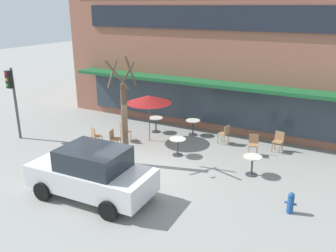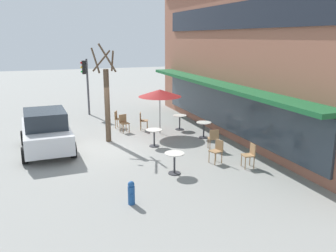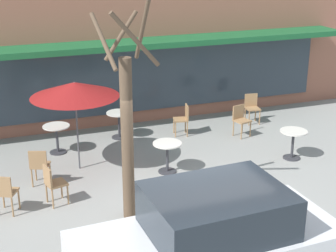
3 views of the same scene
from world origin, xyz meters
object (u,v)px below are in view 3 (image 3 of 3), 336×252
cafe_chair_3 (39,164)px  parked_sedan (210,243)px  patio_umbrella_green_folded (75,89)px  cafe_chair_1 (53,182)px  street_tree (127,127)px  cafe_table_streetside (57,134)px  cafe_table_near_wall (293,140)px  cafe_table_by_tree (167,152)px  cafe_chair_5 (241,118)px  cafe_chair_0 (5,191)px  cafe_table_mid_patio (119,121)px  cafe_chair_4 (183,118)px  cafe_chair_2 (252,106)px

cafe_chair_3 → parked_sedan: (2.05, -4.76, 0.35)m
patio_umbrella_green_folded → parked_sedan: patio_umbrella_green_folded is taller
patio_umbrella_green_folded → cafe_chair_1: 2.38m
cafe_chair_3 → street_tree: street_tree is taller
cafe_table_streetside → cafe_table_near_wall: bearing=-23.8°
cafe_table_by_tree → street_tree: 2.68m
parked_sedan → street_tree: street_tree is taller
parked_sedan → cafe_chair_5: bearing=58.2°
cafe_chair_5 → cafe_chair_0: bearing=-160.3°
cafe_table_streetside → cafe_table_mid_patio: bearing=15.3°
cafe_chair_1 → cafe_table_by_tree: bearing=13.7°
cafe_chair_4 → cafe_chair_1: bearing=-144.8°
cafe_chair_3 → cafe_chair_5: same height
cafe_chair_4 → street_tree: 5.03m
cafe_table_streetside → cafe_chair_2: bearing=3.4°
cafe_table_near_wall → cafe_chair_2: bearing=82.4°
cafe_table_near_wall → cafe_chair_3: cafe_chair_3 is taller
cafe_table_near_wall → street_tree: (-4.76, -1.41, 1.43)m
cafe_chair_2 → cafe_chair_4: size_ratio=1.00×
cafe_table_mid_patio → cafe_chair_0: cafe_chair_0 is taller
cafe_chair_0 → cafe_chair_2: same height
patio_umbrella_green_folded → parked_sedan: 5.59m
cafe_chair_4 → parked_sedan: bearing=-108.5°
cafe_table_near_wall → patio_umbrella_green_folded: size_ratio=0.35×
patio_umbrella_green_folded → cafe_chair_2: size_ratio=2.47×
cafe_table_mid_patio → patio_umbrella_green_folded: bearing=-131.2°
cafe_table_mid_patio → street_tree: 4.70m
cafe_chair_2 → cafe_chair_1: bearing=-154.0°
cafe_table_streetside → cafe_table_by_tree: bearing=-42.8°
cafe_table_streetside → cafe_chair_5: (5.12, -0.54, 0.01)m
cafe_table_mid_patio → cafe_chair_4: (1.79, -0.41, 0.01)m
cafe_table_near_wall → cafe_chair_5: 1.99m
street_tree → parked_sedan: bearing=-78.8°
cafe_chair_3 → parked_sedan: bearing=-66.7°
cafe_chair_5 → cafe_chair_4: bearing=157.4°
patio_umbrella_green_folded → cafe_chair_2: bearing=15.3°
cafe_table_by_tree → patio_umbrella_green_folded: (-1.96, 0.94, 1.51)m
cafe_table_streetside → cafe_chair_4: (3.61, 0.09, 0.01)m
cafe_table_by_tree → cafe_chair_5: size_ratio=0.85×
cafe_chair_2 → cafe_chair_5: 1.24m
patio_umbrella_green_folded → cafe_chair_5: size_ratio=2.47×
cafe_table_near_wall → cafe_chair_3: 6.31m
cafe_table_mid_patio → patio_umbrella_green_folded: 2.70m
cafe_chair_1 → street_tree: bearing=-37.7°
street_tree → cafe_chair_0: bearing=157.5°
parked_sedan → street_tree: size_ratio=0.97×
cafe_table_streetside → cafe_table_mid_patio: same height
cafe_table_near_wall → parked_sedan: 5.90m
cafe_table_by_tree → cafe_chair_5: bearing=29.5°
cafe_table_near_wall → cafe_chair_3: (-6.27, 0.67, 0.01)m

